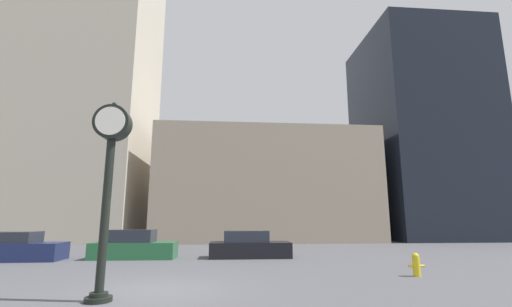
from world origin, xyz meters
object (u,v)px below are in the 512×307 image
object	(u,v)px
fire_hydrant_near	(416,264)
car_green	(134,246)
street_clock	(109,165)
car_navy	(12,248)
car_black	(249,246)

from	to	relation	value
fire_hydrant_near	car_green	bearing A→B (deg)	150.20
car_green	street_clock	bearing A→B (deg)	-78.91
car_navy	car_green	xyz separation A→B (m)	(5.66, 0.53, 0.02)
street_clock	car_black	distance (m)	10.77
car_green	fire_hydrant_near	bearing A→B (deg)	-28.59
street_clock	car_green	bearing A→B (deg)	99.88
street_clock	fire_hydrant_near	world-z (taller)	street_clock
street_clock	car_black	bearing A→B (deg)	65.57
car_green	car_navy	bearing A→B (deg)	-173.41
street_clock	fire_hydrant_near	xyz separation A→B (m)	(9.83, 2.95, -2.96)
street_clock	car_navy	world-z (taller)	street_clock
car_black	fire_hydrant_near	distance (m)	8.54
car_navy	car_black	bearing A→B (deg)	0.88
car_navy	fire_hydrant_near	size ratio (longest dim) A/B	5.86
car_navy	car_black	world-z (taller)	car_black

